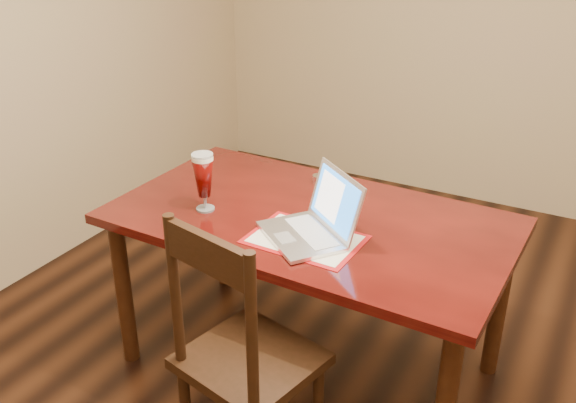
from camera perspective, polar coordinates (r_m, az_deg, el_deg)
The scene contains 3 objects.
room_shell at distance 2.17m, azimuth 9.32°, elevation 16.86°, with size 4.51×5.01×2.71m.
dining_table at distance 2.84m, azimuth 1.78°, elevation -2.97°, with size 1.76×1.02×1.08m.
dining_chair at distance 2.47m, azimuth -4.02°, elevation -13.69°, with size 0.56×0.54×1.11m.
Camera 1 is at (0.72, -2.02, 2.08)m, focal length 40.00 mm.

